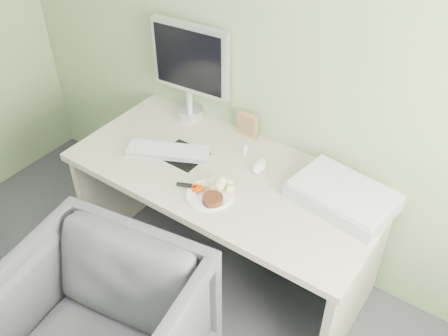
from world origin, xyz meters
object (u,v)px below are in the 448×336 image
Objects in this scene: scanner at (343,196)px; monitor at (190,67)px; plate at (210,195)px; desk at (225,199)px.

monitor is (-1.02, 0.18, 0.28)m from scanner.
scanner reaches higher than plate.
monitor is at bearing 178.59° from scanner.
desk is at bearing 101.98° from plate.
plate is 0.49× the size of scanner.
monitor is (-0.45, 0.32, 0.50)m from desk.
monitor is at bearing 134.47° from plate.
scanner is 1.07m from monitor.
desk is 7.00× the size of plate.
scanner reaches higher than desk.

